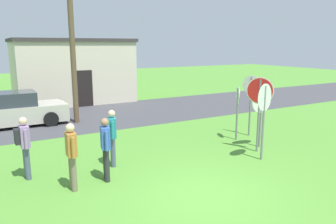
{
  "coord_description": "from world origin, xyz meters",
  "views": [
    {
      "loc": [
        -4.27,
        -5.81,
        3.53
      ],
      "look_at": [
        1.08,
        3.57,
        1.3
      ],
      "focal_mm": 34.82,
      "sensor_mm": 36.0,
      "label": 1
    }
  ],
  "objects": [
    {
      "name": "stop_sign_tallest",
      "position": [
        3.88,
        3.25,
        1.35
      ],
      "size": [
        0.34,
        0.56,
        2.02
      ],
      "color": "slate",
      "rests_on": "ground"
    },
    {
      "name": "stop_sign_rear_right",
      "position": [
        3.08,
        1.18,
        1.65
      ],
      "size": [
        0.8,
        0.25,
        2.39
      ],
      "color": "slate",
      "rests_on": "ground"
    },
    {
      "name": "building_background",
      "position": [
        0.72,
        15.2,
        1.96
      ],
      "size": [
        7.03,
        4.87,
        3.9
      ],
      "color": "beige",
      "rests_on": "ground"
    },
    {
      "name": "person_holding_notes",
      "position": [
        -2.57,
        1.91,
        0.95
      ],
      "size": [
        0.23,
        0.57,
        1.69
      ],
      "color": "#7A6B56",
      "rests_on": "ground"
    },
    {
      "name": "street_asphalt",
      "position": [
        0.0,
        10.02,
        0.0
      ],
      "size": [
        60.0,
        6.4,
        0.01
      ],
      "primitive_type": "cube",
      "color": "#424247",
      "rests_on": "ground"
    },
    {
      "name": "person_in_dark_shirt",
      "position": [
        -1.66,
        2.05,
        0.95
      ],
      "size": [
        0.29,
        0.56,
        1.69
      ],
      "color": "#2D2D33",
      "rests_on": "ground"
    },
    {
      "name": "person_on_left",
      "position": [
        -1.13,
        2.98,
        0.95
      ],
      "size": [
        0.32,
        0.55,
        1.69
      ],
      "color": "#4C5670",
      "rests_on": "ground"
    },
    {
      "name": "stop_sign_far_back",
      "position": [
        4.72,
        3.45,
        1.63
      ],
      "size": [
        0.31,
        0.68,
        2.39
      ],
      "color": "slate",
      "rests_on": "ground"
    },
    {
      "name": "utility_pole",
      "position": [
        -0.67,
        9.04,
        3.95
      ],
      "size": [
        1.8,
        0.24,
        7.55
      ],
      "color": "brown",
      "rests_on": "ground"
    },
    {
      "name": "stop_sign_low_front",
      "position": [
        3.54,
        1.83,
        1.75
      ],
      "size": [
        0.48,
        0.76,
        2.51
      ],
      "color": "slate",
      "rests_on": "ground"
    },
    {
      "name": "parked_car_on_street",
      "position": [
        -3.22,
        9.81,
        0.69
      ],
      "size": [
        4.3,
        2.03,
        1.51
      ],
      "color": "#B7B2A3",
      "rests_on": "ground"
    },
    {
      "name": "stop_sign_leaning_left",
      "position": [
        3.98,
        2.17,
        1.41
      ],
      "size": [
        0.84,
        0.07,
        2.06
      ],
      "color": "slate",
      "rests_on": "ground"
    },
    {
      "name": "person_with_sunhat",
      "position": [
        -3.49,
        3.23,
        0.98
      ],
      "size": [
        0.36,
        0.57,
        1.69
      ],
      "color": "#4C5670",
      "rests_on": "ground"
    },
    {
      "name": "ground_plane",
      "position": [
        0.0,
        0.0,
        0.0
      ],
      "size": [
        80.0,
        80.0,
        0.0
      ],
      "primitive_type": "plane",
      "color": "#518E33"
    }
  ]
}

